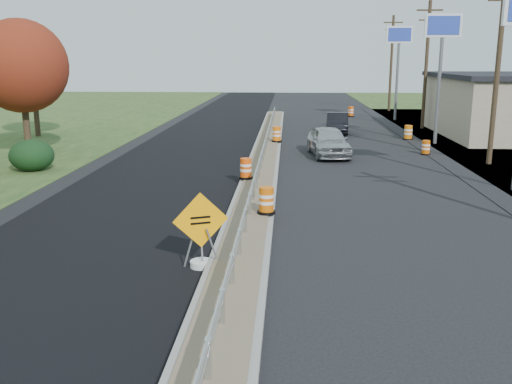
# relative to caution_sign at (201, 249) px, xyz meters

# --- Properties ---
(ground) EXTENTS (140.00, 140.00, 0.00)m
(ground) POSITION_rel_caution_sign_xyz_m (0.96, 6.40, -0.51)
(ground) COLOR black
(ground) RESTS_ON ground
(milled_overlay) EXTENTS (7.20, 120.00, 0.01)m
(milled_overlay) POSITION_rel_caution_sign_xyz_m (-3.44, 16.40, -0.50)
(milled_overlay) COLOR black
(milled_overlay) RESTS_ON ground
(median) EXTENTS (1.60, 55.00, 0.23)m
(median) POSITION_rel_caution_sign_xyz_m (0.96, 14.40, -0.40)
(median) COLOR gray
(median) RESTS_ON ground
(guardrail) EXTENTS (0.10, 46.15, 0.72)m
(guardrail) POSITION_rel_caution_sign_xyz_m (0.96, 15.40, 0.22)
(guardrail) COLOR silver
(guardrail) RESTS_ON median
(pylon_sign_mid) EXTENTS (2.20, 0.30, 7.90)m
(pylon_sign_mid) POSITION_rel_caution_sign_xyz_m (11.46, 22.40, 5.97)
(pylon_sign_mid) COLOR slate
(pylon_sign_mid) RESTS_ON ground
(pylon_sign_north) EXTENTS (2.20, 0.30, 7.90)m
(pylon_sign_north) POSITION_rel_caution_sign_xyz_m (11.46, 36.40, 5.97)
(pylon_sign_north) COLOR slate
(pylon_sign_north) RESTS_ON ground
(utility_pole_smid) EXTENTS (1.90, 0.26, 9.40)m
(utility_pole_smid) POSITION_rel_caution_sign_xyz_m (12.46, 15.40, 4.43)
(utility_pole_smid) COLOR #473523
(utility_pole_smid) RESTS_ON ground
(utility_pole_nmid) EXTENTS (1.90, 0.26, 9.40)m
(utility_pole_nmid) POSITION_rel_caution_sign_xyz_m (12.46, 30.40, 4.43)
(utility_pole_nmid) COLOR #473523
(utility_pole_nmid) RESTS_ON ground
(utility_pole_north) EXTENTS (1.90, 0.26, 9.40)m
(utility_pole_north) POSITION_rel_caution_sign_xyz_m (12.46, 45.40, 4.43)
(utility_pole_north) COLOR #473523
(utility_pole_north) RESTS_ON ground
(hedge_north) EXTENTS (2.09, 2.09, 1.52)m
(hedge_north) POSITION_rel_caution_sign_xyz_m (-10.04, 12.40, 0.25)
(hedge_north) COLOR black
(hedge_north) RESTS_ON ground
(tree_near_red) EXTENTS (4.95, 4.95, 7.35)m
(tree_near_red) POSITION_rel_caution_sign_xyz_m (-12.04, 16.40, 4.36)
(tree_near_red) COLOR #473523
(tree_near_red) RESTS_ON ground
(tree_near_back) EXTENTS (4.29, 4.29, 6.37)m
(tree_near_back) POSITION_rel_caution_sign_xyz_m (-15.04, 24.40, 3.70)
(tree_near_back) COLOR #473523
(tree_near_back) RESTS_ON ground
(caution_sign) EXTENTS (1.37, 0.60, 2.00)m
(caution_sign) POSITION_rel_caution_sign_xyz_m (0.00, 0.00, 0.00)
(caution_sign) COLOR white
(caution_sign) RESTS_ON ground
(barrel_median_near) EXTENTS (0.61, 0.61, 0.89)m
(barrel_median_near) POSITION_rel_caution_sign_xyz_m (1.51, 4.52, 0.15)
(barrel_median_near) COLOR black
(barrel_median_near) RESTS_ON median
(barrel_median_mid) EXTENTS (0.60, 0.60, 0.88)m
(barrel_median_mid) POSITION_rel_caution_sign_xyz_m (0.41, 10.10, 0.15)
(barrel_median_mid) COLOR black
(barrel_median_mid) RESTS_ON median
(barrel_median_far) EXTENTS (0.63, 0.63, 0.93)m
(barrel_median_far) POSITION_rel_caution_sign_xyz_m (1.51, 21.23, 0.17)
(barrel_median_far) COLOR black
(barrel_median_far) RESTS_ON median
(barrel_shoulder_near) EXTENTS (0.55, 0.55, 0.81)m
(barrel_shoulder_near) POSITION_rel_caution_sign_xyz_m (9.93, 18.25, -0.12)
(barrel_shoulder_near) COLOR black
(barrel_shoulder_near) RESTS_ON ground
(barrel_shoulder_mid) EXTENTS (0.65, 0.65, 0.96)m
(barrel_shoulder_mid) POSITION_rel_caution_sign_xyz_m (10.16, 24.25, -0.05)
(barrel_shoulder_mid) COLOR black
(barrel_shoulder_mid) RESTS_ON ground
(barrel_shoulder_far) EXTENTS (0.63, 0.63, 0.93)m
(barrel_shoulder_far) POSITION_rel_caution_sign_xyz_m (7.96, 39.43, -0.06)
(barrel_shoulder_far) COLOR black
(barrel_shoulder_far) RESTS_ON ground
(car_silver) EXTENTS (2.47, 4.96, 1.62)m
(car_silver) POSITION_rel_caution_sign_xyz_m (4.44, 17.52, 0.30)
(car_silver) COLOR #B3B4B8
(car_silver) RESTS_ON ground
(car_dark_mid) EXTENTS (1.87, 4.46, 1.43)m
(car_dark_mid) POSITION_rel_caution_sign_xyz_m (5.76, 27.56, 0.21)
(car_dark_mid) COLOR black
(car_dark_mid) RESTS_ON ground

